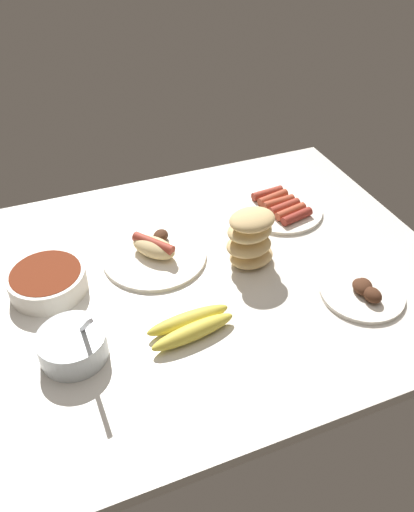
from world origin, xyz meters
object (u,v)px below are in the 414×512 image
Objects in this scene: plate_grilled_meat at (363,292)px; bread_stack at (251,238)px; plate_sausages at (281,208)px; bowl_chili at (47,280)px; plate_hotdog_assembled at (155,252)px; bowl_coleslaw at (72,344)px; banana_bunch at (191,326)px.

bread_stack is (-18.71, 19.66, 6.13)cm from plate_grilled_meat.
plate_sausages is at bearing 43.30° from bread_stack.
bowl_chili is 1.20× the size of bread_stack.
plate_hotdog_assembled reaches higher than plate_sausages.
plate_grilled_meat is at bearing -46.41° from bread_stack.
bowl_coleslaw reaches higher than bowl_chili.
plate_hotdog_assembled reaches higher than plate_grilled_meat.
plate_sausages is 38.52cm from plate_hotdog_assembled.
bowl_coleslaw reaches higher than plate_grilled_meat.
plate_grilled_meat is (39.38, -29.78, -0.54)cm from plate_hotdog_assembled.
plate_hotdog_assembled is 1.75× the size of bread_stack.
bowl_coleslaw reaches higher than bread_stack.
plate_hotdog_assembled is at bearing -170.71° from plate_sausages.
plate_grilled_meat is at bearing -5.87° from bowl_coleslaw.
bowl_chili is 34.72cm from banana_bunch.
bread_stack is at bearing -136.70° from plate_sausages.
plate_grilled_meat is (64.94, -27.38, -1.80)cm from bowl_chili.
plate_grilled_meat reaches higher than plate_sausages.
banana_bunch is 1.24× the size of bowl_coleslaw.
plate_sausages is 1.20× the size of plate_grilled_meat.
plate_grilled_meat is 1.30× the size of bread_stack.
bowl_chili is 21.02cm from bowl_coleslaw.
banana_bunch is (-38.07, -32.16, 0.62)cm from plate_sausages.
bowl_chili is (-25.56, -2.41, 1.26)cm from plate_hotdog_assembled.
bread_stack is (20.67, -10.13, 5.60)cm from plate_hotdog_assembled.
plate_hotdog_assembled is 1.65× the size of bowl_coleslaw.
plate_hotdog_assembled is 23.69cm from bread_stack.
bowl_chili reaches higher than banana_bunch.
plate_hotdog_assembled is at bearing 5.38° from bowl_chili.
plate_hotdog_assembled is at bearing 142.90° from plate_grilled_meat.
plate_sausages is at bearing 9.29° from plate_hotdog_assembled.
bread_stack is at bearing 37.35° from banana_bunch.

